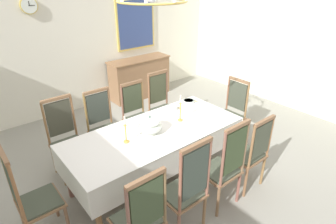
{
  "coord_description": "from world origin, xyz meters",
  "views": [
    {
      "loc": [
        -1.87,
        -2.55,
        2.61
      ],
      "look_at": [
        0.18,
        -0.06,
        1.0
      ],
      "focal_mm": 29.73,
      "sensor_mm": 36.0,
      "label": 1
    }
  ],
  "objects": [
    {
      "name": "ground",
      "position": [
        0.0,
        0.0,
        -0.02
      ],
      "size": [
        7.31,
        5.7,
        0.04
      ],
      "primitive_type": "cube",
      "color": "gray"
    },
    {
      "name": "back_wall",
      "position": [
        0.0,
        2.89,
        1.52
      ],
      "size": [
        7.31,
        0.08,
        3.04
      ],
      "primitive_type": "cube",
      "color": "silver",
      "rests_on": "ground"
    },
    {
      "name": "right_wall",
      "position": [
        3.7,
        0.0,
        1.52
      ],
      "size": [
        0.08,
        5.7,
        3.04
      ],
      "primitive_type": "cube",
      "color": "silver",
      "rests_on": "ground"
    },
    {
      "name": "dining_table",
      "position": [
        0.0,
        -0.02,
        0.69
      ],
      "size": [
        2.35,
        1.01,
        0.77
      ],
      "color": "olive",
      "rests_on": "ground"
    },
    {
      "name": "tablecloth",
      "position": [
        0.0,
        -0.02,
        0.68
      ],
      "size": [
        2.37,
        1.03,
        0.37
      ],
      "color": "white",
      "rests_on": "dining_table"
    },
    {
      "name": "chair_south_a",
      "position": [
        -0.87,
        -0.93,
        0.57
      ],
      "size": [
        0.44,
        0.42,
        1.13
      ],
      "color": "brown",
      "rests_on": "ground"
    },
    {
      "name": "chair_north_a",
      "position": [
        -0.87,
        0.89,
        0.57
      ],
      "size": [
        0.44,
        0.42,
        1.14
      ],
      "rotation": [
        0.0,
        0.0,
        3.14
      ],
      "color": "#8A6549",
      "rests_on": "ground"
    },
    {
      "name": "chair_south_b",
      "position": [
        -0.29,
        -0.94,
        0.6
      ],
      "size": [
        0.44,
        0.42,
        1.21
      ],
      "color": "#856245",
      "rests_on": "ground"
    },
    {
      "name": "chair_north_b",
      "position": [
        -0.29,
        0.89,
        0.56
      ],
      "size": [
        0.44,
        0.42,
        1.1
      ],
      "rotation": [
        0.0,
        0.0,
        3.14
      ],
      "color": "brown",
      "rests_on": "ground"
    },
    {
      "name": "chair_south_c",
      "position": [
        0.32,
        -0.94,
        0.59
      ],
      "size": [
        0.44,
        0.42,
        1.19
      ],
      "color": "#886246",
      "rests_on": "ground"
    },
    {
      "name": "chair_north_c",
      "position": [
        0.32,
        0.89,
        0.55
      ],
      "size": [
        0.44,
        0.42,
        1.08
      ],
      "rotation": [
        0.0,
        0.0,
        3.14
      ],
      "color": "olive",
      "rests_on": "ground"
    },
    {
      "name": "chair_south_d",
      "position": [
        0.85,
        -0.93,
        0.55
      ],
      "size": [
        0.44,
        0.42,
        1.08
      ],
      "color": "olive",
      "rests_on": "ground"
    },
    {
      "name": "chair_north_d",
      "position": [
        0.85,
        0.89,
        0.57
      ],
      "size": [
        0.44,
        0.42,
        1.14
      ],
      "rotation": [
        0.0,
        0.0,
        3.14
      ],
      "color": "#7D5D4A",
      "rests_on": "ground"
    },
    {
      "name": "chair_head_west",
      "position": [
        -1.59,
        -0.02,
        0.59
      ],
      "size": [
        0.42,
        0.44,
        1.19
      ],
      "rotation": [
        0.0,
        0.0,
        -1.57
      ],
      "color": "#865D44",
      "rests_on": "ground"
    },
    {
      "name": "chair_head_east",
      "position": [
        1.58,
        -0.02,
        0.56
      ],
      "size": [
        0.42,
        0.44,
        1.09
      ],
      "rotation": [
        0.0,
        0.0,
        1.57
      ],
      "color": "olive",
      "rests_on": "ground"
    },
    {
      "name": "soup_tureen",
      "position": [
        -0.08,
        -0.02,
        0.89
      ],
      "size": [
        0.31,
        0.31,
        0.24
      ],
      "color": "silver",
      "rests_on": "tablecloth"
    },
    {
      "name": "candlestick_west",
      "position": [
        -0.44,
        -0.02,
        0.91
      ],
      "size": [
        0.07,
        0.07,
        0.35
      ],
      "color": "gold",
      "rests_on": "tablecloth"
    },
    {
      "name": "candlestick_east",
      "position": [
        0.44,
        -0.02,
        0.93
      ],
      "size": [
        0.07,
        0.07,
        0.38
      ],
      "color": "gold",
      "rests_on": "tablecloth"
    },
    {
      "name": "bowl_near_left",
      "position": [
        0.57,
        0.33,
        0.8
      ],
      "size": [
        0.19,
        0.19,
        0.05
      ],
      "color": "silver",
      "rests_on": "tablecloth"
    },
    {
      "name": "bowl_near_right",
      "position": [
        0.95,
        0.35,
        0.8
      ],
      "size": [
        0.18,
        0.18,
        0.04
      ],
      "color": "silver",
      "rests_on": "tablecloth"
    },
    {
      "name": "spoon_primary",
      "position": [
        0.7,
        0.35,
        0.78
      ],
      "size": [
        0.03,
        0.18,
        0.01
      ],
      "rotation": [
        0.0,
        0.0,
        -0.08
      ],
      "color": "gold",
      "rests_on": "tablecloth"
    },
    {
      "name": "spoon_secondary",
      "position": [
        1.07,
        0.38,
        0.78
      ],
      "size": [
        0.03,
        0.18,
        0.01
      ],
      "rotation": [
        0.0,
        0.0,
        -0.0
      ],
      "color": "gold",
      "rests_on": "tablecloth"
    },
    {
      "name": "sideboard",
      "position": [
        1.51,
        2.57,
        0.45
      ],
      "size": [
        1.44,
        0.48,
        0.9
      ],
      "rotation": [
        0.0,
        0.0,
        3.14
      ],
      "color": "#865F41",
      "rests_on": "ground"
    },
    {
      "name": "mounted_clock",
      "position": [
        -0.5,
        2.82,
        2.13
      ],
      "size": [
        0.29,
        0.06,
        0.29
      ],
      "color": "#D1B251"
    },
    {
      "name": "framed_painting",
      "position": [
        1.64,
        2.83,
        1.72
      ],
      "size": [
        0.97,
        0.05,
        1.32
      ],
      "color": "#D1B251"
    },
    {
      "name": "chandelier",
      "position": [
        -0.0,
        -0.02,
        2.36
      ],
      "size": [
        0.77,
        0.77,
        0.66
      ],
      "color": "gold"
    }
  ]
}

